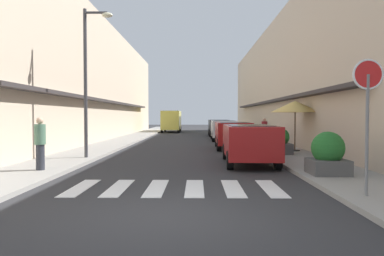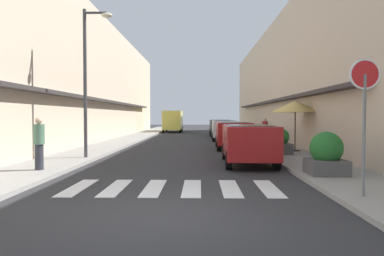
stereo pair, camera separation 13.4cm
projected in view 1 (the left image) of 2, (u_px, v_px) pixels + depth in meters
ground_plane at (189, 142)px, 24.84m from camera, size 101.09×101.09×0.00m
sidewalk_left at (121, 141)px, 24.91m from camera, size 2.36×64.33×0.12m
sidewalk_right at (258, 141)px, 24.77m from camera, size 2.36×64.33×0.12m
building_row_left at (73, 81)px, 26.11m from camera, size 5.50×43.36×8.63m
building_row_right at (307, 82)px, 25.88m from camera, size 5.50×43.36×8.52m
crosswalk at (176, 188)px, 9.03m from camera, size 5.20×2.20×0.01m
parked_car_near at (249, 140)px, 13.49m from camera, size 1.91×4.37×1.47m
parked_car_mid at (233, 132)px, 19.80m from camera, size 1.87×4.27×1.47m
parked_car_far at (224, 128)px, 26.48m from camera, size 1.84×4.50×1.47m
parked_car_distant at (219, 126)px, 32.43m from camera, size 1.82×4.43×1.47m
delivery_van at (171, 120)px, 40.45m from camera, size 2.02×5.40×2.37m
round_street_sign at (368, 91)px, 7.57m from camera, size 0.65×0.07×2.87m
street_lamp at (90, 68)px, 14.62m from camera, size 1.19×0.28×5.98m
cafe_umbrella at (295, 107)px, 17.33m from camera, size 2.31×2.31×2.41m
planter_corner at (328, 155)px, 10.44m from camera, size 1.05×1.05×1.23m
planter_midblock at (280, 142)px, 16.00m from camera, size 0.96×0.96×1.15m
pedestrian_walking_near at (40, 142)px, 11.26m from camera, size 0.34×0.34×1.64m
pedestrian_walking_far at (264, 130)px, 21.80m from camera, size 0.34×0.34×1.56m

